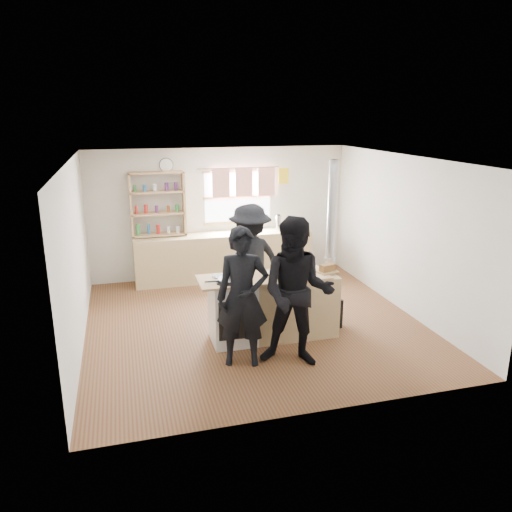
{
  "coord_description": "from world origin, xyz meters",
  "views": [
    {
      "loc": [
        -1.84,
        -6.89,
        3.13
      ],
      "look_at": [
        0.01,
        -0.1,
        1.1
      ],
      "focal_mm": 35.0,
      "sensor_mm": 36.0,
      "label": 1
    }
  ],
  "objects_px": {
    "person_near_right": "(297,293)",
    "person_far": "(250,261)",
    "thermos": "(278,223)",
    "skillet_greens": "(230,280)",
    "bread_board": "(327,269)",
    "person_near_left": "(243,297)",
    "stockpot_counter": "(293,265)",
    "stockpot_stove": "(235,271)",
    "flue_heater": "(329,284)",
    "roast_tray": "(277,274)",
    "cooking_island": "(273,306)"
  },
  "relations": [
    {
      "from": "bread_board",
      "to": "person_near_left",
      "type": "bearing_deg",
      "value": -157.1
    },
    {
      "from": "roast_tray",
      "to": "stockpot_counter",
      "type": "height_order",
      "value": "stockpot_counter"
    },
    {
      "from": "stockpot_stove",
      "to": "person_near_left",
      "type": "relative_size",
      "value": 0.14
    },
    {
      "from": "roast_tray",
      "to": "person_near_left",
      "type": "xyz_separation_m",
      "value": [
        -0.64,
        -0.6,
        -0.07
      ]
    },
    {
      "from": "flue_heater",
      "to": "thermos",
      "type": "bearing_deg",
      "value": 89.25
    },
    {
      "from": "flue_heater",
      "to": "person_near_left",
      "type": "bearing_deg",
      "value": -151.77
    },
    {
      "from": "roast_tray",
      "to": "skillet_greens",
      "type": "bearing_deg",
      "value": -174.68
    },
    {
      "from": "flue_heater",
      "to": "person_near_right",
      "type": "bearing_deg",
      "value": -130.9
    },
    {
      "from": "person_near_left",
      "to": "person_far",
      "type": "height_order",
      "value": "person_near_left"
    },
    {
      "from": "cooking_island",
      "to": "roast_tray",
      "type": "distance_m",
      "value": 0.51
    },
    {
      "from": "stockpot_counter",
      "to": "bread_board",
      "type": "height_order",
      "value": "stockpot_counter"
    },
    {
      "from": "cooking_island",
      "to": "stockpot_stove",
      "type": "height_order",
      "value": "stockpot_stove"
    },
    {
      "from": "bread_board",
      "to": "person_far",
      "type": "relative_size",
      "value": 0.18
    },
    {
      "from": "bread_board",
      "to": "person_near_right",
      "type": "height_order",
      "value": "person_near_right"
    },
    {
      "from": "person_near_right",
      "to": "person_far",
      "type": "relative_size",
      "value": 1.07
    },
    {
      "from": "skillet_greens",
      "to": "person_near_left",
      "type": "relative_size",
      "value": 0.19
    },
    {
      "from": "roast_tray",
      "to": "stockpot_stove",
      "type": "height_order",
      "value": "stockpot_stove"
    },
    {
      "from": "thermos",
      "to": "cooking_island",
      "type": "relative_size",
      "value": 0.15
    },
    {
      "from": "thermos",
      "to": "person_near_right",
      "type": "distance_m",
      "value": 3.72
    },
    {
      "from": "thermos",
      "to": "cooking_island",
      "type": "xyz_separation_m",
      "value": [
        -0.95,
        -2.77,
        -0.58
      ]
    },
    {
      "from": "stockpot_counter",
      "to": "flue_heater",
      "type": "xyz_separation_m",
      "value": [
        0.6,
        0.08,
        -0.37
      ]
    },
    {
      "from": "roast_tray",
      "to": "person_near_left",
      "type": "distance_m",
      "value": 0.88
    },
    {
      "from": "thermos",
      "to": "roast_tray",
      "type": "height_order",
      "value": "thermos"
    },
    {
      "from": "thermos",
      "to": "person_far",
      "type": "xyz_separation_m",
      "value": [
        -1.06,
        -1.87,
        -0.15
      ]
    },
    {
      "from": "stockpot_counter",
      "to": "bread_board",
      "type": "bearing_deg",
      "value": -18.13
    },
    {
      "from": "stockpot_counter",
      "to": "bread_board",
      "type": "xyz_separation_m",
      "value": [
        0.47,
        -0.15,
        -0.05
      ]
    },
    {
      "from": "thermos",
      "to": "person_far",
      "type": "bearing_deg",
      "value": -119.52
    },
    {
      "from": "thermos",
      "to": "skillet_greens",
      "type": "height_order",
      "value": "thermos"
    },
    {
      "from": "person_near_left",
      "to": "person_far",
      "type": "bearing_deg",
      "value": 86.1
    },
    {
      "from": "bread_board",
      "to": "person_near_left",
      "type": "relative_size",
      "value": 0.18
    },
    {
      "from": "stockpot_stove",
      "to": "person_near_right",
      "type": "xyz_separation_m",
      "value": [
        0.58,
        -0.92,
        -0.05
      ]
    },
    {
      "from": "skillet_greens",
      "to": "person_near_left",
      "type": "distance_m",
      "value": 0.54
    },
    {
      "from": "thermos",
      "to": "skillet_greens",
      "type": "xyz_separation_m",
      "value": [
        -1.61,
        -2.88,
        -0.09
      ]
    },
    {
      "from": "stockpot_counter",
      "to": "person_near_left",
      "type": "relative_size",
      "value": 0.17
    },
    {
      "from": "skillet_greens",
      "to": "stockpot_counter",
      "type": "relative_size",
      "value": 1.12
    },
    {
      "from": "person_near_left",
      "to": "stockpot_stove",
      "type": "bearing_deg",
      "value": 98.23
    },
    {
      "from": "cooking_island",
      "to": "stockpot_counter",
      "type": "relative_size",
      "value": 6.33
    },
    {
      "from": "thermos",
      "to": "cooking_island",
      "type": "bearing_deg",
      "value": -108.94
    },
    {
      "from": "person_near_left",
      "to": "person_near_right",
      "type": "distance_m",
      "value": 0.68
    },
    {
      "from": "cooking_island",
      "to": "person_near_right",
      "type": "relative_size",
      "value": 1.02
    },
    {
      "from": "person_near_left",
      "to": "thermos",
      "type": "bearing_deg",
      "value": 79.48
    },
    {
      "from": "person_far",
      "to": "person_near_right",
      "type": "bearing_deg",
      "value": 73.31
    },
    {
      "from": "person_near_left",
      "to": "person_far",
      "type": "distance_m",
      "value": 1.63
    },
    {
      "from": "skillet_greens",
      "to": "flue_heater",
      "type": "distance_m",
      "value": 1.62
    },
    {
      "from": "skillet_greens",
      "to": "bread_board",
      "type": "relative_size",
      "value": 1.07
    },
    {
      "from": "flue_heater",
      "to": "person_near_left",
      "type": "relative_size",
      "value": 1.39
    },
    {
      "from": "cooking_island",
      "to": "person_near_right",
      "type": "bearing_deg",
      "value": -86.82
    },
    {
      "from": "cooking_island",
      "to": "stockpot_stove",
      "type": "distance_m",
      "value": 0.77
    },
    {
      "from": "cooking_island",
      "to": "person_near_left",
      "type": "bearing_deg",
      "value": -133.16
    },
    {
      "from": "skillet_greens",
      "to": "person_near_right",
      "type": "height_order",
      "value": "person_near_right"
    }
  ]
}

